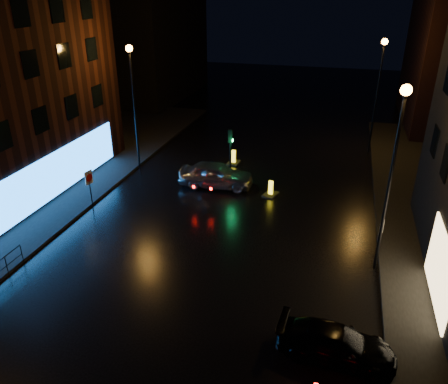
{
  "coord_description": "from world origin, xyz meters",
  "views": [
    {
      "loc": [
        5.61,
        -11.84,
        11.78
      ],
      "look_at": [
        0.54,
        6.28,
        2.8
      ],
      "focal_mm": 35.0,
      "sensor_mm": 36.0,
      "label": 1
    }
  ],
  "objects_px": {
    "dark_sedan": "(336,344)",
    "traffic_signal": "(230,172)",
    "bollard_far": "(234,161)",
    "road_sign_right": "(381,231)",
    "silver_hatchback": "(216,175)",
    "road_sign_left": "(89,181)",
    "bollard_near": "(271,192)"
  },
  "relations": [
    {
      "from": "dark_sedan",
      "to": "traffic_signal",
      "type": "bearing_deg",
      "value": 32.24
    },
    {
      "from": "bollard_far",
      "to": "road_sign_right",
      "type": "xyz_separation_m",
      "value": [
        9.58,
        -10.02,
        1.3
      ]
    },
    {
      "from": "silver_hatchback",
      "to": "road_sign_left",
      "type": "xyz_separation_m",
      "value": [
        -5.98,
        -4.94,
        0.97
      ]
    },
    {
      "from": "dark_sedan",
      "to": "road_sign_left",
      "type": "bearing_deg",
      "value": 65.46
    },
    {
      "from": "bollard_far",
      "to": "road_sign_left",
      "type": "height_order",
      "value": "road_sign_left"
    },
    {
      "from": "bollard_near",
      "to": "traffic_signal",
      "type": "bearing_deg",
      "value": 166.74
    },
    {
      "from": "bollard_near",
      "to": "road_sign_right",
      "type": "height_order",
      "value": "road_sign_right"
    },
    {
      "from": "dark_sedan",
      "to": "road_sign_left",
      "type": "distance_m",
      "value": 16.02
    },
    {
      "from": "traffic_signal",
      "to": "bollard_far",
      "type": "bearing_deg",
      "value": 99.82
    },
    {
      "from": "bollard_far",
      "to": "bollard_near",
      "type": "bearing_deg",
      "value": -47.56
    },
    {
      "from": "silver_hatchback",
      "to": "road_sign_right",
      "type": "bearing_deg",
      "value": -126.5
    },
    {
      "from": "dark_sedan",
      "to": "road_sign_right",
      "type": "xyz_separation_m",
      "value": [
        1.6,
        6.67,
        0.94
      ]
    },
    {
      "from": "silver_hatchback",
      "to": "bollard_far",
      "type": "relative_size",
      "value": 3.89
    },
    {
      "from": "silver_hatchback",
      "to": "traffic_signal",
      "type": "bearing_deg",
      "value": -28.08
    },
    {
      "from": "bollard_far",
      "to": "road_sign_right",
      "type": "height_order",
      "value": "road_sign_right"
    },
    {
      "from": "traffic_signal",
      "to": "silver_hatchback",
      "type": "bearing_deg",
      "value": -112.93
    },
    {
      "from": "dark_sedan",
      "to": "bollard_near",
      "type": "bearing_deg",
      "value": 24.02
    },
    {
      "from": "silver_hatchback",
      "to": "dark_sedan",
      "type": "bearing_deg",
      "value": -152.44
    },
    {
      "from": "traffic_signal",
      "to": "silver_hatchback",
      "type": "height_order",
      "value": "traffic_signal"
    },
    {
      "from": "silver_hatchback",
      "to": "road_sign_right",
      "type": "relative_size",
      "value": 2.31
    },
    {
      "from": "silver_hatchback",
      "to": "road_sign_right",
      "type": "xyz_separation_m",
      "value": [
        9.67,
        -5.89,
        0.72
      ]
    },
    {
      "from": "silver_hatchback",
      "to": "road_sign_left",
      "type": "bearing_deg",
      "value": 124.43
    },
    {
      "from": "road_sign_left",
      "to": "bollard_far",
      "type": "bearing_deg",
      "value": 66.42
    },
    {
      "from": "silver_hatchback",
      "to": "road_sign_left",
      "type": "distance_m",
      "value": 7.82
    },
    {
      "from": "road_sign_right",
      "to": "dark_sedan",
      "type": "bearing_deg",
      "value": 97.97
    },
    {
      "from": "traffic_signal",
      "to": "silver_hatchback",
      "type": "distance_m",
      "value": 1.5
    },
    {
      "from": "bollard_far",
      "to": "road_sign_left",
      "type": "distance_m",
      "value": 11.03
    },
    {
      "from": "bollard_far",
      "to": "road_sign_left",
      "type": "relative_size",
      "value": 0.51
    },
    {
      "from": "dark_sedan",
      "to": "bollard_far",
      "type": "relative_size",
      "value": 3.36
    },
    {
      "from": "road_sign_left",
      "to": "road_sign_right",
      "type": "height_order",
      "value": "road_sign_left"
    },
    {
      "from": "silver_hatchback",
      "to": "road_sign_right",
      "type": "height_order",
      "value": "road_sign_right"
    },
    {
      "from": "dark_sedan",
      "to": "bollard_far",
      "type": "distance_m",
      "value": 18.5
    }
  ]
}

